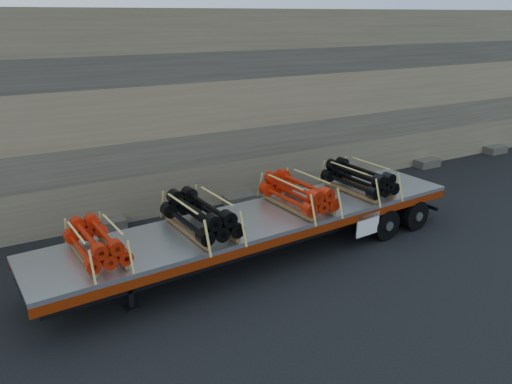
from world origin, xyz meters
TOP-DOWN VIEW (x-y plane):
  - ground at (0.00, 0.00)m, footprint 120.00×120.00m
  - rock_wall at (0.00, 6.50)m, footprint 44.00×3.00m
  - trailer at (0.54, 0.49)m, footprint 13.32×3.44m
  - bundle_front at (-4.22, 0.16)m, footprint 1.19×2.16m
  - bundle_midfront at (-1.46, 0.35)m, footprint 1.40×2.55m
  - bundle_midrear at (1.82, 0.57)m, footprint 1.36×2.48m
  - bundle_rear at (4.33, 0.75)m, footprint 1.36×2.47m

SIDE VIEW (x-z plane):
  - ground at x=0.00m, z-range 0.00..0.00m
  - trailer at x=0.54m, z-range 0.00..1.32m
  - bundle_front at x=-4.22m, z-range 1.32..2.06m
  - bundle_rear at x=4.33m, z-range 1.32..2.17m
  - bundle_midrear at x=1.82m, z-range 1.32..2.17m
  - bundle_midfront at x=-1.46m, z-range 1.32..2.19m
  - rock_wall at x=0.00m, z-range 0.00..7.00m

